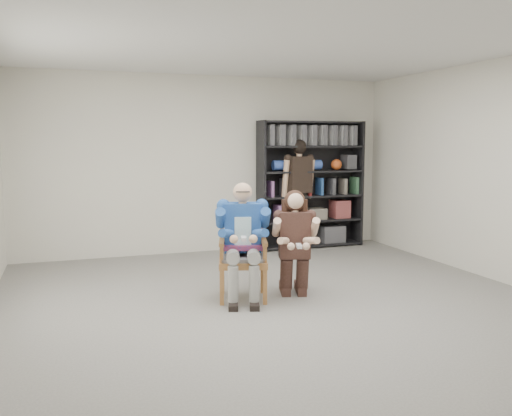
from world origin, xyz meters
name	(u,v)px	position (x,y,z in m)	size (l,w,h in m)	color
room_shell	(295,179)	(0.00, 0.00, 1.40)	(6.00, 7.00, 2.80)	silver
floor	(294,316)	(0.00, 0.00, 0.00)	(6.00, 7.00, 0.01)	slate
armchair	(243,254)	(-0.30, 0.76, 0.51)	(0.59, 0.57, 1.02)	#995531
seated_man	(243,241)	(-0.30, 0.76, 0.66)	(0.57, 0.80, 1.33)	navy
kneeling_woman	(295,245)	(0.28, 0.64, 0.61)	(0.51, 0.82, 1.22)	#34211A
bookshelf	(311,185)	(1.70, 3.28, 1.05)	(1.80, 0.38, 2.10)	black
standing_man	(299,195)	(1.44, 3.19, 0.90)	(0.55, 0.31, 1.79)	black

